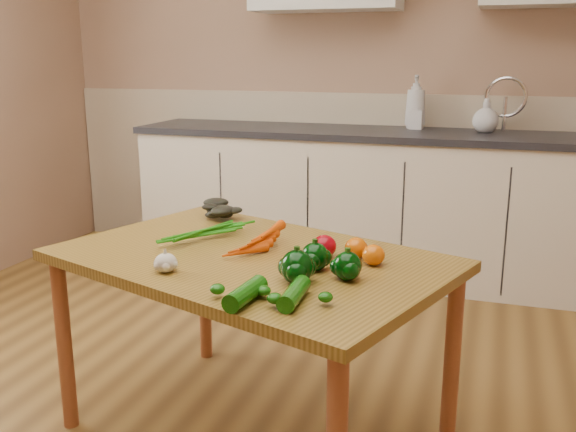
# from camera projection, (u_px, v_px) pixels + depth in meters

# --- Properties ---
(room) EXTENTS (4.04, 5.04, 2.64)m
(room) POSITION_uv_depth(u_px,v_px,m) (177.00, 85.00, 1.99)
(room) COLOR brown
(room) RESTS_ON ground
(counter_run) EXTENTS (2.84, 0.64, 1.14)m
(counter_run) POSITION_uv_depth(u_px,v_px,m) (366.00, 201.00, 3.98)
(counter_run) COLOR beige
(counter_run) RESTS_ON ground
(table) EXTENTS (1.48, 1.20, 0.69)m
(table) POSITION_uv_depth(u_px,v_px,m) (251.00, 277.00, 2.17)
(table) COLOR olive
(table) RESTS_ON ground
(soap_bottle_a) EXTENTS (0.14, 0.14, 0.32)m
(soap_bottle_a) POSITION_uv_depth(u_px,v_px,m) (416.00, 102.00, 3.90)
(soap_bottle_a) COLOR silver
(soap_bottle_a) RESTS_ON counter_run
(soap_bottle_b) EXTENTS (0.08, 0.08, 0.17)m
(soap_bottle_b) POSITION_uv_depth(u_px,v_px,m) (417.00, 115.00, 3.88)
(soap_bottle_b) COLOR silver
(soap_bottle_b) RESTS_ON counter_run
(soap_bottle_c) EXTENTS (0.18, 0.18, 0.19)m
(soap_bottle_c) POSITION_uv_depth(u_px,v_px,m) (486.00, 116.00, 3.73)
(soap_bottle_c) COLOR silver
(soap_bottle_c) RESTS_ON counter_run
(carrot_bunch) EXTENTS (0.28, 0.25, 0.06)m
(carrot_bunch) POSITION_uv_depth(u_px,v_px,m) (242.00, 238.00, 2.24)
(carrot_bunch) COLOR #E14C05
(carrot_bunch) RESTS_ON table
(leafy_greens) EXTENTS (0.18, 0.16, 0.09)m
(leafy_greens) POSITION_uv_depth(u_px,v_px,m) (217.00, 208.00, 2.61)
(leafy_greens) COLOR black
(leafy_greens) RESTS_ON table
(garlic_bulb) EXTENTS (0.07, 0.07, 0.06)m
(garlic_bulb) POSITION_uv_depth(u_px,v_px,m) (166.00, 263.00, 1.98)
(garlic_bulb) COLOR beige
(garlic_bulb) RESTS_ON table
(pepper_a) EXTENTS (0.09, 0.09, 0.09)m
(pepper_a) POSITION_uv_depth(u_px,v_px,m) (315.00, 257.00, 1.99)
(pepper_a) COLOR black
(pepper_a) RESTS_ON table
(pepper_b) EXTENTS (0.09, 0.09, 0.09)m
(pepper_b) POSITION_uv_depth(u_px,v_px,m) (347.00, 266.00, 1.91)
(pepper_b) COLOR black
(pepper_b) RESTS_ON table
(pepper_c) EXTENTS (0.10, 0.10, 0.10)m
(pepper_c) POSITION_uv_depth(u_px,v_px,m) (297.00, 267.00, 1.88)
(pepper_c) COLOR black
(pepper_c) RESTS_ON table
(tomato_a) EXTENTS (0.08, 0.08, 0.08)m
(tomato_a) POSITION_uv_depth(u_px,v_px,m) (324.00, 246.00, 2.13)
(tomato_a) COLOR #90020D
(tomato_a) RESTS_ON table
(tomato_b) EXTENTS (0.08, 0.08, 0.07)m
(tomato_b) POSITION_uv_depth(u_px,v_px,m) (356.00, 248.00, 2.11)
(tomato_b) COLOR #D15805
(tomato_b) RESTS_ON table
(tomato_c) EXTENTS (0.07, 0.07, 0.07)m
(tomato_c) POSITION_uv_depth(u_px,v_px,m) (373.00, 255.00, 2.04)
(tomato_c) COLOR #D15805
(tomato_c) RESTS_ON table
(zucchini_a) EXTENTS (0.06, 0.18, 0.05)m
(zucchini_a) POSITION_uv_depth(u_px,v_px,m) (294.00, 294.00, 1.73)
(zucchini_a) COLOR #0D4807
(zucchini_a) RESTS_ON table
(zucchini_b) EXTENTS (0.07, 0.18, 0.05)m
(zucchini_b) POSITION_uv_depth(u_px,v_px,m) (245.00, 294.00, 1.73)
(zucchini_b) COLOR #0D4807
(zucchini_b) RESTS_ON table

